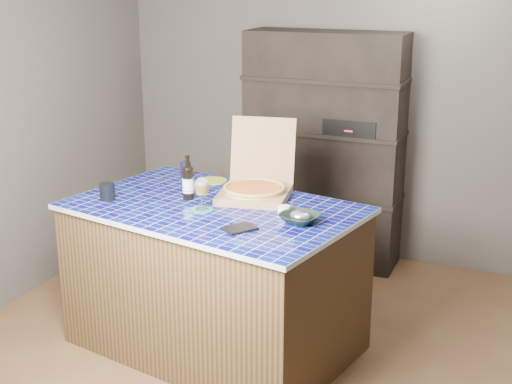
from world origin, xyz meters
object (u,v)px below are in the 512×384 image
at_px(mead_bottle, 188,182).
at_px(dvd_case, 240,229).
at_px(wine_glass, 202,188).
at_px(pizza_box, 255,187).
at_px(bowl, 300,218).
at_px(kitchen_island, 215,277).

distance_m(mead_bottle, dvd_case, 0.63).
bearing_deg(mead_bottle, wine_glass, -42.48).
bearing_deg(dvd_case, mead_bottle, 178.15).
relative_size(pizza_box, bowl, 2.60).
bearing_deg(pizza_box, wine_glass, -127.89).
bearing_deg(wine_glass, kitchen_island, 75.42).
relative_size(mead_bottle, dvd_case, 1.60).
relative_size(kitchen_island, pizza_box, 3.26).
relative_size(mead_bottle, bowl, 1.25).
height_order(wine_glass, bowl, wine_glass).
distance_m(pizza_box, dvd_case, 0.58).
bearing_deg(wine_glass, mead_bottle, 137.52).
distance_m(wine_glass, dvd_case, 0.41).
height_order(pizza_box, bowl, pizza_box).
relative_size(dvd_case, bowl, 0.78).
height_order(kitchen_island, bowl, bowl).
distance_m(kitchen_island, pizza_box, 0.60).
bearing_deg(kitchen_island, wine_glass, -93.21).
bearing_deg(mead_bottle, dvd_case, -36.22).
height_order(dvd_case, bowl, bowl).
height_order(kitchen_island, pizza_box, pizza_box).
distance_m(pizza_box, bowl, 0.53).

